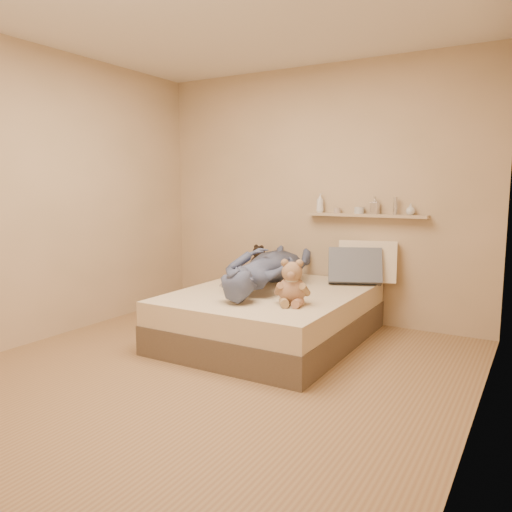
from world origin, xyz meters
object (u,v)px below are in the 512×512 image
Objects in this scene: game_console at (228,285)px; wall_shelf at (365,215)px; dark_plush at (259,261)px; pillow_cream at (367,262)px; pillow_grey at (355,266)px; person at (266,267)px; bed at (272,315)px; teddy_bear at (292,286)px.

wall_shelf reaches higher than game_console.
dark_plush is 1.18m from pillow_cream.
person is at bearing -137.31° from pillow_grey.
person reaches higher than game_console.
game_console is 1.70m from wall_shelf.
dark_plush is 0.62× the size of pillow_grey.
bed is 0.44m from person.
teddy_bear is 1.19× the size of dark_plush.
pillow_cream is at bearing -52.80° from wall_shelf.
wall_shelf is at bearing 127.20° from pillow_cream.
teddy_bear reaches higher than pillow_grey.
game_console is 0.15× the size of wall_shelf.
game_console is 0.48× the size of teddy_bear.
bed is 5.17× the size of teddy_bear.
person is at bearing 92.60° from game_console.
pillow_cream is 0.46× the size of wall_shelf.
game_console is 1.58m from pillow_cream.
wall_shelf is (1.11, 0.16, 0.52)m from dark_plush.
pillow_grey is 0.31× the size of person.
wall_shelf reaches higher than teddy_bear.
dark_plush is (-0.48, 1.34, -0.01)m from game_console.
person reaches higher than bed.
pillow_cream reaches higher than teddy_bear.
dark_plush is 1.10m from pillow_grey.
dark_plush is 0.26× the size of wall_shelf.
teddy_bear is at bearing -100.38° from pillow_cream.
person is at bearing -134.54° from pillow_cream.
pillow_grey is (0.14, 1.07, 0.02)m from teddy_bear.
pillow_grey is at bearing -3.31° from dark_plush.
pillow_cream is at bearing 53.69° from bed.
dark_plush is at bearing 176.69° from pillow_grey.
pillow_cream reaches higher than dark_plush.
game_console is 0.32× the size of pillow_cream.
game_console is 0.11× the size of person.
wall_shelf is (0.16, 1.29, 0.50)m from teddy_bear.
person is 1.15m from wall_shelf.
bed is at bearing -126.31° from pillow_cream.
dark_plush is at bearing 130.04° from teddy_bear.
teddy_bear reaches higher than dark_plush.
pillow_cream is (1.17, 0.08, 0.07)m from dark_plush.
pillow_cream is (0.69, 1.42, 0.06)m from game_console.
pillow_grey is (-0.08, -0.14, -0.03)m from pillow_cream.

